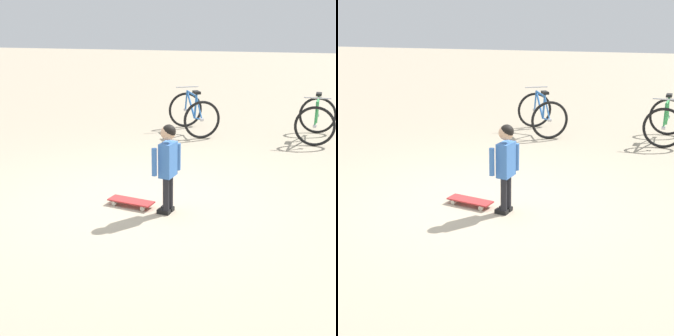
# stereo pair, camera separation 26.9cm
# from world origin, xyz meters

# --- Properties ---
(ground_plane) EXTENTS (50.00, 50.00, 0.00)m
(ground_plane) POSITION_xyz_m (0.00, 0.00, 0.00)
(ground_plane) COLOR tan
(child_person) EXTENTS (0.33, 0.28, 1.06)m
(child_person) POSITION_xyz_m (0.25, 0.42, 0.66)
(child_person) COLOR black
(child_person) RESTS_ON ground
(skateboard) EXTENTS (0.31, 0.60, 0.07)m
(skateboard) POSITION_xyz_m (0.15, -0.06, 0.06)
(skateboard) COLOR #B22D2D
(skateboard) RESTS_ON ground
(bicycle_near) EXTENTS (1.28, 1.14, 0.85)m
(bicycle_near) POSITION_xyz_m (-3.83, -0.04, 0.38)
(bicycle_near) COLOR black
(bicycle_near) RESTS_ON ground
(bicycle_mid) EXTENTS (1.13, 0.81, 0.85)m
(bicycle_mid) POSITION_xyz_m (-3.80, 2.27, 0.38)
(bicycle_mid) COLOR black
(bicycle_mid) RESTS_ON ground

